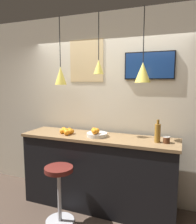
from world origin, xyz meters
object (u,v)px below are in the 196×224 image
bar_stool (59,184)px  spread_jar (166,140)px  fruit_bowl (96,133)px  mounted_tv (149,66)px  juice_bottle (158,133)px

bar_stool → spread_jar: (1.28, 0.50, 0.59)m
fruit_bowl → mounted_tv: 1.22m
fruit_bowl → bar_stool: bearing=-124.4°
spread_jar → fruit_bowl: bearing=-178.9°
mounted_tv → bar_stool: bearing=-138.3°
bar_stool → juice_bottle: juice_bottle is taller
bar_stool → juice_bottle: bearing=23.2°
juice_bottle → fruit_bowl: bearing=-178.8°
fruit_bowl → spread_jar: (0.95, 0.02, -0.00)m
juice_bottle → mounted_tv: bearing=116.5°
bar_stool → spread_jar: spread_jar is taller
juice_bottle → mounted_tv: 0.97m
spread_jar → mounted_tv: bearing=128.7°
juice_bottle → spread_jar: (0.11, -0.00, -0.08)m
fruit_bowl → mounted_tv: bearing=31.0°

